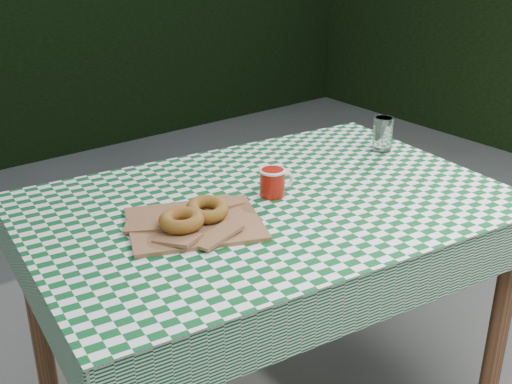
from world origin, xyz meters
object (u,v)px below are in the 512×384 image
paper_bag (195,223)px  coffee_mug (272,183)px  table (267,314)px  drinking_glass (383,134)px

paper_bag → coffee_mug: (0.28, 0.03, 0.03)m
table → coffee_mug: coffee_mug is taller
table → paper_bag: bearing=-171.6°
paper_bag → drinking_glass: (0.81, 0.09, 0.05)m
table → paper_bag: paper_bag is taller
coffee_mug → drinking_glass: (0.53, 0.06, 0.02)m
coffee_mug → drinking_glass: 0.53m
paper_bag → drinking_glass: 0.81m
coffee_mug → paper_bag: bearing=-163.8°
coffee_mug → table: bearing=-136.4°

